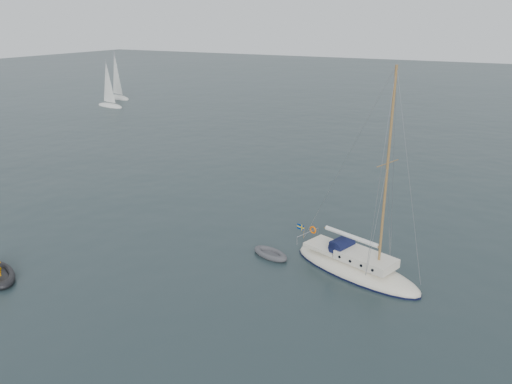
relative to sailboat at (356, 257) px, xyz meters
The scene contains 5 objects.
ground 3.15m from the sailboat, 153.17° to the right, with size 300.00×300.00×0.00m, color black.
sailboat is the anchor object (origin of this frame).
dinghy 5.11m from the sailboat, behind, with size 2.45×1.11×0.35m.
distant_yacht_a 61.39m from the sailboat, 145.61° to the left, with size 5.75×3.07×7.62m.
distant_yacht_c 69.15m from the sailboat, 143.06° to the left, with size 6.47×3.45×8.58m.
Camera 1 is at (9.29, -22.98, 13.35)m, focal length 35.00 mm.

